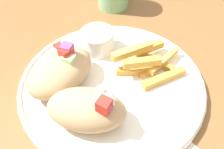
{
  "coord_description": "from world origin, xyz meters",
  "views": [
    {
      "loc": [
        -0.13,
        -0.27,
        1.13
      ],
      "look_at": [
        0.03,
        -0.03,
        0.81
      ],
      "focal_mm": 42.0,
      "sensor_mm": 36.0,
      "label": 1
    }
  ],
  "objects_px": {
    "pita_sandwich_far": "(60,71)",
    "pita_sandwich_near": "(87,109)",
    "fries_pile": "(147,63)",
    "plate": "(112,84)",
    "sauce_ramekin": "(98,40)"
  },
  "relations": [
    {
      "from": "pita_sandwich_far",
      "to": "pita_sandwich_near",
      "type": "bearing_deg",
      "value": -111.02
    },
    {
      "from": "pita_sandwich_far",
      "to": "fries_pile",
      "type": "xyz_separation_m",
      "value": [
        0.14,
        -0.05,
        -0.01
      ]
    },
    {
      "from": "plate",
      "to": "sauce_ramekin",
      "type": "xyz_separation_m",
      "value": [
        0.03,
        0.09,
        0.03
      ]
    },
    {
      "from": "plate",
      "to": "fries_pile",
      "type": "relative_size",
      "value": 2.49
    },
    {
      "from": "plate",
      "to": "pita_sandwich_far",
      "type": "height_order",
      "value": "pita_sandwich_far"
    },
    {
      "from": "pita_sandwich_near",
      "to": "sauce_ramekin",
      "type": "height_order",
      "value": "pita_sandwich_near"
    },
    {
      "from": "pita_sandwich_near",
      "to": "sauce_ramekin",
      "type": "distance_m",
      "value": 0.16
    },
    {
      "from": "fries_pile",
      "to": "sauce_ramekin",
      "type": "distance_m",
      "value": 0.1
    },
    {
      "from": "plate",
      "to": "pita_sandwich_near",
      "type": "bearing_deg",
      "value": -149.12
    },
    {
      "from": "plate",
      "to": "pita_sandwich_far",
      "type": "relative_size",
      "value": 2.19
    },
    {
      "from": "plate",
      "to": "sauce_ramekin",
      "type": "relative_size",
      "value": 4.87
    },
    {
      "from": "pita_sandwich_far",
      "to": "sauce_ramekin",
      "type": "bearing_deg",
      "value": 2.77
    },
    {
      "from": "pita_sandwich_near",
      "to": "fries_pile",
      "type": "height_order",
      "value": "pita_sandwich_near"
    },
    {
      "from": "pita_sandwich_far",
      "to": "fries_pile",
      "type": "bearing_deg",
      "value": -40.74
    },
    {
      "from": "pita_sandwich_far",
      "to": "sauce_ramekin",
      "type": "distance_m",
      "value": 0.1
    }
  ]
}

